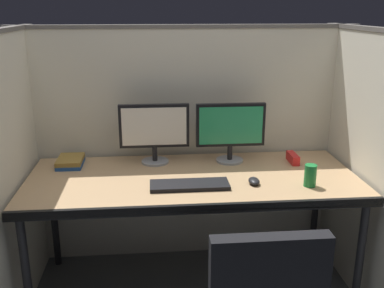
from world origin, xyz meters
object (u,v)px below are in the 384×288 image
red_stapler (293,158)px  desk (193,185)px  book_stack (70,162)px  monitor_left (154,130)px  computer_mouse (254,181)px  soda_can (310,176)px  monitor_right (230,129)px  keyboard_main (190,185)px

red_stapler → desk: bearing=-163.3°
red_stapler → book_stack: red_stapler is taller
monitor_left → computer_mouse: (0.54, -0.40, -0.20)m
monitor_left → soda_can: (0.84, -0.46, -0.15)m
monitor_right → soda_can: bearing=-50.2°
computer_mouse → soda_can: (0.30, -0.06, 0.04)m
monitor_left → monitor_right: (0.47, -0.02, 0.00)m
monitor_right → keyboard_main: monitor_right is taller
soda_can → red_stapler: bearing=86.0°
computer_mouse → soda_can: 0.30m
desk → soda_can: bearing=-17.0°
monitor_right → desk: bearing=-136.0°
monitor_left → monitor_right: 0.47m
computer_mouse → book_stack: bearing=159.3°
book_stack → monitor_left: bearing=0.2°
desk → book_stack: 0.79m
keyboard_main → computer_mouse: 0.36m
desk → computer_mouse: size_ratio=19.79×
desk → soda_can: soda_can is taller
desk → computer_mouse: bearing=-22.4°
monitor_left → computer_mouse: 0.70m
book_stack → monitor_right: bearing=-1.0°
monitor_left → soda_can: monitor_left is taller
computer_mouse → red_stapler: (0.32, 0.33, 0.01)m
desk → computer_mouse: 0.36m
desk → keyboard_main: 0.16m
monitor_left → book_stack: monitor_left is taller
desk → red_stapler: bearing=16.7°
desk → keyboard_main: keyboard_main is taller
monitor_left → book_stack: (-0.52, -0.00, -0.19)m
monitor_right → soda_can: (0.37, -0.44, -0.15)m
monitor_right → soda_can: 0.59m
desk → book_stack: bearing=160.1°
keyboard_main → computer_mouse: computer_mouse is taller
monitor_left → monitor_right: bearing=-2.3°
desk → book_stack: (-0.74, 0.27, 0.07)m
keyboard_main → soda_can: bearing=-4.1°
keyboard_main → red_stapler: bearing=26.3°
monitor_right → red_stapler: 0.44m
red_stapler → monitor_right: bearing=172.1°
desk → red_stapler: 0.68m
computer_mouse → book_stack: (-1.06, 0.40, 0.01)m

